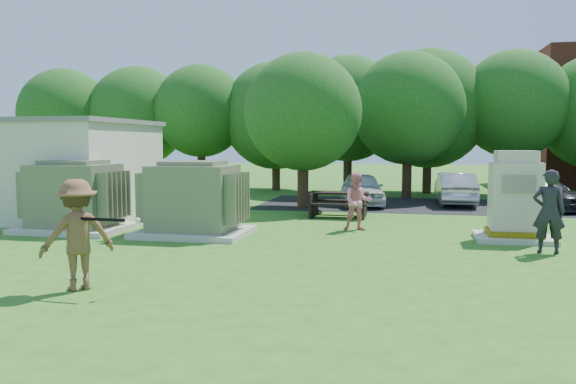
% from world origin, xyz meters
% --- Properties ---
extents(ground, '(120.00, 120.00, 0.00)m').
position_xyz_m(ground, '(0.00, 0.00, 0.00)').
color(ground, '#2D6619').
rests_on(ground, ground).
extents(service_building, '(10.00, 5.00, 3.20)m').
position_xyz_m(service_building, '(-11.00, 7.00, 1.60)').
color(service_building, beige).
rests_on(service_building, ground).
extents(parking_strip, '(20.00, 6.00, 0.01)m').
position_xyz_m(parking_strip, '(7.00, 13.50, 0.01)').
color(parking_strip, '#232326').
rests_on(parking_strip, ground).
extents(transformer_left, '(3.00, 2.40, 2.07)m').
position_xyz_m(transformer_left, '(-6.50, 4.50, 0.97)').
color(transformer_left, beige).
rests_on(transformer_left, ground).
extents(transformer_right, '(3.00, 2.40, 2.07)m').
position_xyz_m(transformer_right, '(-2.80, 4.50, 0.97)').
color(transformer_right, beige).
rests_on(transformer_right, ground).
extents(generator_cabinet, '(1.95, 1.59, 2.37)m').
position_xyz_m(generator_cabinet, '(5.81, 5.42, 1.04)').
color(generator_cabinet, beige).
rests_on(generator_cabinet, ground).
extents(picnic_table, '(2.05, 1.54, 0.88)m').
position_xyz_m(picnic_table, '(0.70, 9.17, 0.55)').
color(picnic_table, black).
rests_on(picnic_table, ground).
extents(batter, '(1.40, 1.40, 1.95)m').
position_xyz_m(batter, '(-2.60, -1.49, 0.97)').
color(batter, brown).
rests_on(batter, ground).
extents(person_by_generator, '(0.76, 0.54, 1.96)m').
position_xyz_m(person_by_generator, '(6.27, 3.73, 0.98)').
color(person_by_generator, black).
rests_on(person_by_generator, ground).
extents(person_at_picnic, '(0.95, 0.80, 1.71)m').
position_xyz_m(person_at_picnic, '(1.61, 6.24, 0.86)').
color(person_at_picnic, pink).
rests_on(person_at_picnic, ground).
extents(car_white, '(2.28, 4.18, 1.35)m').
position_xyz_m(car_white, '(1.20, 13.02, 0.67)').
color(car_white, silver).
rests_on(car_white, ground).
extents(car_silver_a, '(1.54, 4.10, 1.34)m').
position_xyz_m(car_silver_a, '(4.98, 14.06, 0.67)').
color(car_silver_a, '#ACACB1').
rests_on(car_silver_a, ground).
extents(car_dark, '(3.17, 4.47, 1.20)m').
position_xyz_m(car_dark, '(8.18, 13.16, 0.60)').
color(car_dark, black).
rests_on(car_dark, ground).
extents(batting_equipment, '(1.17, 0.21, 0.09)m').
position_xyz_m(batting_equipment, '(-2.02, -1.59, 1.27)').
color(batting_equipment, black).
rests_on(batting_equipment, ground).
extents(tree_row, '(41.30, 13.30, 7.30)m').
position_xyz_m(tree_row, '(1.75, 18.50, 4.15)').
color(tree_row, '#47301E').
rests_on(tree_row, ground).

